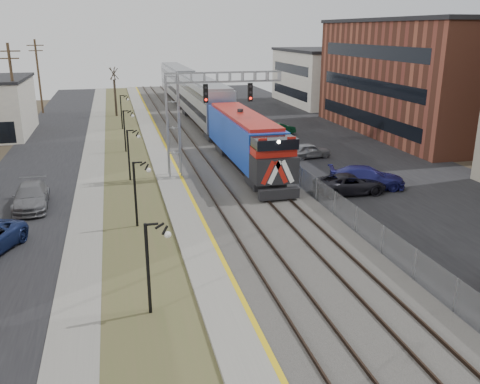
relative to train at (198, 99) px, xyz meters
name	(u,v)px	position (x,y,z in m)	size (l,w,h in m)	color
street_west	(39,164)	(-17.00, -17.90, -2.86)	(7.00, 120.00, 0.04)	black
sidewalk	(93,161)	(-12.50, -17.90, -2.84)	(2.00, 120.00, 0.08)	gray
grass_median	(127,159)	(-9.50, -17.90, -2.85)	(4.00, 120.00, 0.06)	#4E532C
platform	(160,156)	(-6.50, -17.90, -2.76)	(2.00, 120.00, 0.24)	gray
ballast_bed	(214,153)	(-1.50, -17.90, -2.78)	(8.00, 120.00, 0.20)	#595651
parking_lot	(332,147)	(10.50, -17.90, -2.86)	(16.00, 120.00, 0.04)	black
platform_edge	(170,154)	(-5.62, -17.90, -2.64)	(0.24, 120.00, 0.01)	gold
track_near	(193,153)	(-3.50, -17.90, -2.61)	(1.58, 120.00, 0.15)	#2D2119
track_far	(229,151)	(0.00, -17.90, -2.61)	(1.58, 120.00, 0.15)	#2D2119
train	(198,99)	(0.00, 0.00, 0.00)	(3.00, 63.05, 5.33)	#163EB5
signal_gantry	(195,106)	(-4.28, -24.91, 2.70)	(9.00, 1.07, 8.15)	gray
lampposts	(135,194)	(-9.50, -34.62, -0.88)	(0.14, 62.14, 4.00)	black
fence	(257,144)	(2.70, -17.90, -2.08)	(0.04, 120.00, 1.60)	gray
bare_trees	(28,127)	(-18.16, -13.99, -0.18)	(12.30, 42.30, 5.95)	#382D23
car_lot_c	(350,184)	(5.61, -32.08, -2.17)	(2.37, 5.14, 1.43)	black
car_lot_d	(366,178)	(7.36, -31.14, -2.08)	(2.26, 5.55, 1.61)	navy
car_lot_e	(309,151)	(6.62, -21.45, -2.20)	(1.62, 4.03, 1.37)	gray
car_lot_f	(277,129)	(7.04, -10.94, -2.17)	(1.51, 4.34, 1.43)	#0D4325
car_street_b	(31,197)	(-16.04, -29.77, -2.12)	(2.13, 5.25, 1.52)	slate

